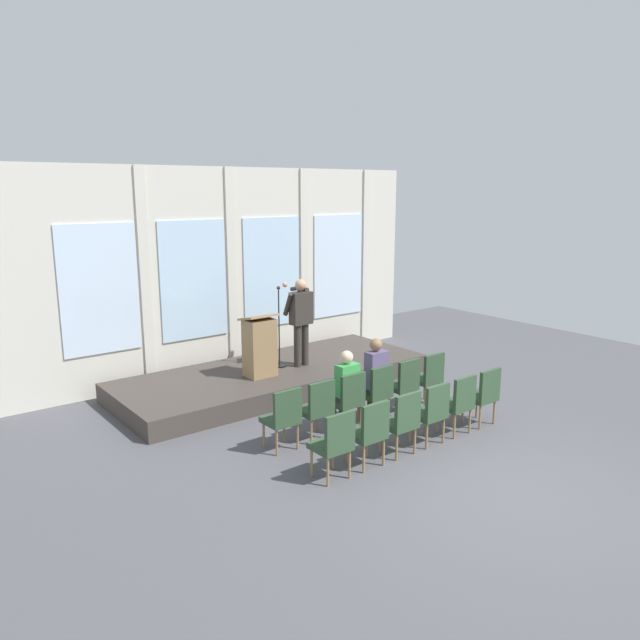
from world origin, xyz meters
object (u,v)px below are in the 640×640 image
at_px(chair_r0_c3, 377,390).
at_px(chair_r1_c4, 458,401).
at_px(speaker, 300,316).
at_px(chair_r0_c5, 429,376).
at_px(mic_stand, 279,349).
at_px(lectern, 260,346).
at_px(chair_r0_c0, 283,415).
at_px(chair_r1_c5, 484,393).
at_px(chair_r1_c0, 334,441).
at_px(chair_r0_c1, 317,406).
at_px(chair_r1_c3, 431,410).
at_px(chair_r1_c1, 370,430).
at_px(chair_r0_c2, 348,398).
at_px(chair_r1_c2, 402,419).
at_px(audience_r0_c3, 374,375).
at_px(chair_r0_c4, 404,382).
at_px(audience_r0_c2, 345,385).

relative_size(chair_r0_c3, chair_r1_c4, 1.00).
distance_m(speaker, chair_r0_c5, 2.68).
xyz_separation_m(mic_stand, lectern, (-0.62, -0.29, 0.22)).
distance_m(chair_r0_c0, chair_r1_c5, 3.25).
bearing_deg(mic_stand, chair_r1_c0, -114.35).
xyz_separation_m(speaker, chair_r0_c3, (-0.20, -2.36, -0.79)).
distance_m(speaker, chair_r0_c1, 2.86).
bearing_deg(chair_r1_c3, chair_r0_c0, 147.85).
relative_size(chair_r0_c5, chair_r1_c5, 1.00).
distance_m(chair_r0_c1, chair_r1_c5, 2.69).
xyz_separation_m(lectern, chair_r1_c3, (0.77, -3.43, -0.37)).
relative_size(chair_r0_c5, chair_r1_c1, 1.00).
bearing_deg(chair_r1_c5, chair_r0_c2, 147.85).
bearing_deg(chair_r1_c2, chair_r1_c3, 0.00).
distance_m(speaker, chair_r1_c4, 3.62).
bearing_deg(chair_r0_c5, chair_r0_c0, 180.00).
height_order(chair_r0_c0, chair_r0_c1, same).
distance_m(chair_r0_c5, chair_r1_c1, 2.69).
distance_m(chair_r0_c2, chair_r0_c3, 0.61).
bearing_deg(chair_r0_c2, chair_r1_c5, -32.15).
relative_size(lectern, chair_r0_c5, 1.23).
relative_size(chair_r0_c1, chair_r1_c2, 1.00).
bearing_deg(chair_r0_c3, chair_r1_c3, -90.00).
bearing_deg(chair_r1_c2, chair_r1_c1, 180.00).
bearing_deg(chair_r0_c0, chair_r1_c5, -20.66).
relative_size(speaker, audience_r0_c3, 1.22).
relative_size(speaker, chair_r0_c3, 1.78).
distance_m(chair_r1_c0, chair_r1_c2, 1.22).
relative_size(audience_r0_c3, chair_r0_c4, 1.46).
distance_m(chair_r0_c1, chair_r0_c2, 0.61).
xyz_separation_m(audience_r0_c2, chair_r0_c3, (0.61, -0.08, -0.18)).
bearing_deg(chair_r1_c5, chair_r1_c2, 180.00).
height_order(chair_r0_c5, chair_r1_c1, same).
height_order(chair_r1_c0, chair_r1_c4, same).
bearing_deg(chair_r0_c1, speaker, 58.88).
bearing_deg(audience_r0_c3, chair_r0_c2, -172.65).
distance_m(chair_r0_c4, chair_r0_c5, 0.61).
height_order(speaker, chair_r0_c3, speaker).
bearing_deg(chair_r1_c3, chair_r1_c5, 0.00).
height_order(audience_r0_c2, chair_r1_c0, audience_r0_c2).
bearing_deg(chair_r0_c2, chair_r0_c0, 180.00).
height_order(speaker, chair_r0_c5, speaker).
bearing_deg(chair_r1_c5, chair_r0_c0, 159.34).
relative_size(audience_r0_c3, chair_r1_c2, 1.46).
relative_size(chair_r0_c2, chair_r1_c0, 1.00).
relative_size(audience_r0_c2, chair_r1_c3, 1.36).
bearing_deg(chair_r1_c4, chair_r1_c3, 180.00).
xyz_separation_m(chair_r0_c1, chair_r0_c3, (1.22, 0.00, 0.00)).
bearing_deg(chair_r0_c5, chair_r0_c2, 180.00).
bearing_deg(chair_r1_c3, audience_r0_c3, 90.00).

